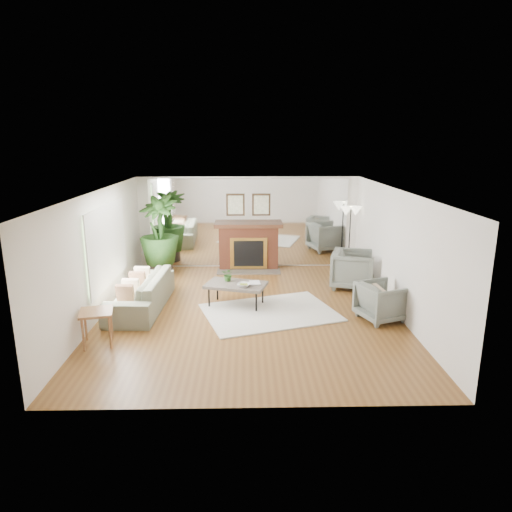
{
  "coord_description": "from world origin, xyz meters",
  "views": [
    {
      "loc": [
        -0.07,
        -8.88,
        3.47
      ],
      "look_at": [
        0.14,
        0.6,
        1.04
      ],
      "focal_mm": 32.0,
      "sensor_mm": 36.0,
      "label": 1
    }
  ],
  "objects_px": {
    "armchair_front": "(382,301)",
    "potted_ficus": "(159,233)",
    "armchair_back": "(353,269)",
    "sofa": "(141,292)",
    "floor_lamp": "(351,216)",
    "fireplace": "(249,245)",
    "side_table": "(96,316)",
    "coffee_table": "(236,285)"
  },
  "relations": [
    {
      "from": "armchair_back",
      "to": "potted_ficus",
      "type": "distance_m",
      "value": 4.99
    },
    {
      "from": "armchair_back",
      "to": "armchair_front",
      "type": "distance_m",
      "value": 2.03
    },
    {
      "from": "coffee_table",
      "to": "sofa",
      "type": "distance_m",
      "value": 2.01
    },
    {
      "from": "potted_ficus",
      "to": "side_table",
      "type": "bearing_deg",
      "value": -94.55
    },
    {
      "from": "coffee_table",
      "to": "floor_lamp",
      "type": "height_order",
      "value": "floor_lamp"
    },
    {
      "from": "potted_ficus",
      "to": "floor_lamp",
      "type": "bearing_deg",
      "value": 3.0
    },
    {
      "from": "sofa",
      "to": "potted_ficus",
      "type": "distance_m",
      "value": 2.58
    },
    {
      "from": "coffee_table",
      "to": "sofa",
      "type": "bearing_deg",
      "value": -177.35
    },
    {
      "from": "fireplace",
      "to": "side_table",
      "type": "relative_size",
      "value": 3.13
    },
    {
      "from": "sofa",
      "to": "side_table",
      "type": "height_order",
      "value": "sofa"
    },
    {
      "from": "armchair_front",
      "to": "floor_lamp",
      "type": "relative_size",
      "value": 0.47
    },
    {
      "from": "armchair_back",
      "to": "side_table",
      "type": "bearing_deg",
      "value": 137.64
    },
    {
      "from": "sofa",
      "to": "armchair_front",
      "type": "bearing_deg",
      "value": 83.85
    },
    {
      "from": "side_table",
      "to": "potted_ficus",
      "type": "distance_m",
      "value": 4.27
    },
    {
      "from": "sofa",
      "to": "armchair_front",
      "type": "relative_size",
      "value": 2.92
    },
    {
      "from": "coffee_table",
      "to": "potted_ficus",
      "type": "distance_m",
      "value": 3.18
    },
    {
      "from": "fireplace",
      "to": "armchair_back",
      "type": "bearing_deg",
      "value": -34.48
    },
    {
      "from": "side_table",
      "to": "fireplace",
      "type": "bearing_deg",
      "value": 60.85
    },
    {
      "from": "fireplace",
      "to": "armchair_back",
      "type": "distance_m",
      "value": 3.03
    },
    {
      "from": "armchair_back",
      "to": "armchair_front",
      "type": "bearing_deg",
      "value": -159.87
    },
    {
      "from": "coffee_table",
      "to": "side_table",
      "type": "height_order",
      "value": "side_table"
    },
    {
      "from": "fireplace",
      "to": "potted_ficus",
      "type": "distance_m",
      "value": 2.42
    },
    {
      "from": "potted_ficus",
      "to": "armchair_back",
      "type": "bearing_deg",
      "value": -13.76
    },
    {
      "from": "fireplace",
      "to": "side_table",
      "type": "height_order",
      "value": "fireplace"
    },
    {
      "from": "fireplace",
      "to": "armchair_front",
      "type": "xyz_separation_m",
      "value": [
        2.6,
        -3.73,
        -0.28
      ]
    },
    {
      "from": "side_table",
      "to": "sofa",
      "type": "bearing_deg",
      "value": 78.55
    },
    {
      "from": "sofa",
      "to": "armchair_back",
      "type": "height_order",
      "value": "armchair_back"
    },
    {
      "from": "coffee_table",
      "to": "floor_lamp",
      "type": "bearing_deg",
      "value": 41.35
    },
    {
      "from": "sofa",
      "to": "side_table",
      "type": "relative_size",
      "value": 3.71
    },
    {
      "from": "coffee_table",
      "to": "armchair_front",
      "type": "xyz_separation_m",
      "value": [
        2.89,
        -0.83,
        -0.08
      ]
    },
    {
      "from": "coffee_table",
      "to": "fireplace",
      "type": "bearing_deg",
      "value": 84.33
    },
    {
      "from": "armchair_back",
      "to": "floor_lamp",
      "type": "relative_size",
      "value": 0.56
    },
    {
      "from": "armchair_front",
      "to": "potted_ficus",
      "type": "height_order",
      "value": "potted_ficus"
    },
    {
      "from": "coffee_table",
      "to": "potted_ficus",
      "type": "relative_size",
      "value": 0.67
    },
    {
      "from": "fireplace",
      "to": "potted_ficus",
      "type": "xyz_separation_m",
      "value": [
        -2.31,
        -0.53,
        0.46
      ]
    },
    {
      "from": "armchair_back",
      "to": "armchair_front",
      "type": "xyz_separation_m",
      "value": [
        0.11,
        -2.02,
        -0.07
      ]
    },
    {
      "from": "armchair_back",
      "to": "potted_ficus",
      "type": "bearing_deg",
      "value": 93.27
    },
    {
      "from": "armchair_front",
      "to": "potted_ficus",
      "type": "distance_m",
      "value": 5.91
    },
    {
      "from": "floor_lamp",
      "to": "side_table",
      "type": "bearing_deg",
      "value": -140.05
    },
    {
      "from": "fireplace",
      "to": "side_table",
      "type": "distance_m",
      "value": 5.44
    },
    {
      "from": "fireplace",
      "to": "coffee_table",
      "type": "xyz_separation_m",
      "value": [
        -0.29,
        -2.9,
        -0.2
      ]
    },
    {
      "from": "armchair_back",
      "to": "side_table",
      "type": "xyz_separation_m",
      "value": [
        -5.14,
        -3.04,
        0.07
      ]
    }
  ]
}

